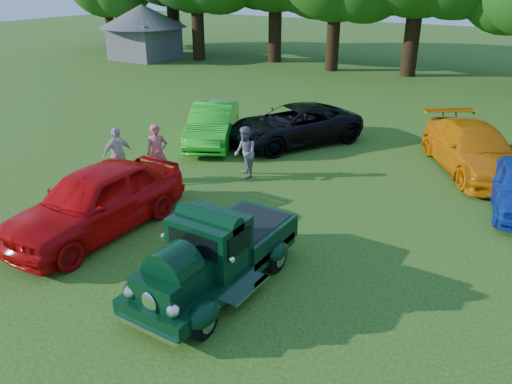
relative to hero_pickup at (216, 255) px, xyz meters
The scene contains 10 objects.
ground 0.87m from the hero_pickup, 142.42° to the left, with size 120.00×120.00×0.00m, color #1D4D12.
hero_pickup is the anchor object (origin of this frame).
red_convertible 4.00m from the hero_pickup, behind, with size 2.00×4.98×1.70m, color red.
back_car_lime 9.67m from the hero_pickup, 127.27° to the left, with size 1.55×4.45×1.47m, color #1CB718.
back_car_black 9.77m from the hero_pickup, 109.00° to the left, with size 2.41×5.24×1.46m, color black.
back_car_orange 10.35m from the hero_pickup, 72.27° to the left, with size 2.12×5.21×1.51m, color orange.
spectator_pink 6.19m from the hero_pickup, 143.53° to the left, with size 0.66×0.44×1.82m, color #CA5453.
spectator_grey 6.10m from the hero_pickup, 117.88° to the left, with size 0.80×0.63×1.65m, color slate.
spectator_white 6.66m from the hero_pickup, 153.57° to the left, with size 1.03×0.43×1.76m, color beige.
gazebo 30.93m from the hero_pickup, 136.42° to the left, with size 6.40×6.40×3.90m.
Camera 1 is at (5.77, -7.31, 6.06)m, focal length 35.00 mm.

